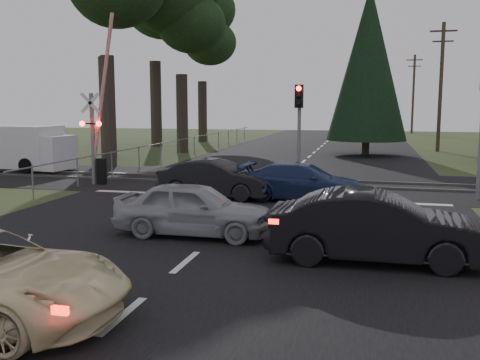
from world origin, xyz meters
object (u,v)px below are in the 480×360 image
(silver_car, at_px, (194,209))
(dark_car_far, at_px, (216,179))
(crossing_signal, at_px, (97,135))
(blue_sedan, at_px, (304,182))
(utility_pole_mid, at_px, (441,85))
(traffic_signal_center, at_px, (299,118))
(dark_hatchback, at_px, (376,227))
(utility_pole_far, at_px, (413,92))
(white_van, at_px, (19,148))

(silver_car, distance_m, dark_car_far, 5.65)
(crossing_signal, relative_size, blue_sedan, 1.56)
(utility_pole_mid, relative_size, blue_sedan, 2.02)
(crossing_signal, xyz_separation_m, traffic_signal_center, (8.27, 0.89, 0.75))
(silver_car, bearing_deg, traffic_signal_center, -10.21)
(dark_hatchback, height_order, blue_sedan, dark_hatchback)
(utility_pole_far, relative_size, dark_car_far, 2.18)
(dark_car_far, bearing_deg, utility_pole_far, -6.97)
(dark_car_far, bearing_deg, crossing_signal, 76.47)
(traffic_signal_center, relative_size, utility_pole_far, 0.46)
(crossing_signal, distance_m, utility_pole_mid, 25.78)
(dark_car_far, xyz_separation_m, white_van, (-12.13, 5.59, 0.47))
(crossing_signal, distance_m, silver_car, 10.12)
(traffic_signal_center, xyz_separation_m, dark_car_far, (-2.60, -2.81, -2.12))
(traffic_signal_center, bearing_deg, dark_car_far, -132.76)
(dark_hatchback, bearing_deg, utility_pole_far, -5.35)
(crossing_signal, height_order, traffic_signal_center, crossing_signal)
(dark_hatchback, bearing_deg, traffic_signal_center, 16.34)
(crossing_signal, relative_size, traffic_signal_center, 1.70)
(dark_hatchback, height_order, silver_car, dark_hatchback)
(blue_sedan, bearing_deg, silver_car, 164.09)
(traffic_signal_center, xyz_separation_m, silver_car, (-1.58, -8.36, -2.12))
(traffic_signal_center, bearing_deg, blue_sedan, -78.47)
(traffic_signal_center, bearing_deg, crossing_signal, -173.85)
(dark_hatchback, relative_size, blue_sedan, 1.03)
(white_van, bearing_deg, utility_pole_mid, 41.23)
(utility_pole_far, xyz_separation_m, dark_car_far, (-10.10, -47.13, -4.04))
(utility_pole_far, height_order, blue_sedan, utility_pole_far)
(silver_car, height_order, dark_car_far, silver_car)
(crossing_signal, distance_m, dark_hatchback, 14.30)
(utility_pole_mid, relative_size, dark_hatchback, 1.96)
(utility_pole_far, bearing_deg, dark_hatchback, -94.84)
(utility_pole_far, height_order, white_van, utility_pole_far)
(traffic_signal_center, xyz_separation_m, dark_hatchback, (2.93, -9.68, -2.05))
(crossing_signal, height_order, dark_hatchback, crossing_signal)
(utility_pole_far, distance_m, dark_car_far, 48.37)
(white_van, bearing_deg, dark_car_far, -20.17)
(crossing_signal, bearing_deg, traffic_signal_center, 6.15)
(blue_sedan, xyz_separation_m, white_van, (-15.27, 5.43, 0.50))
(utility_pole_mid, xyz_separation_m, white_van, (-22.23, -16.54, -3.58))
(white_van, bearing_deg, silver_car, -35.71)
(traffic_signal_center, distance_m, dark_car_far, 4.37)
(crossing_signal, height_order, silver_car, crossing_signal)
(crossing_signal, distance_m, white_van, 7.48)
(traffic_signal_center, distance_m, blue_sedan, 3.45)
(silver_car, bearing_deg, blue_sedan, -19.85)
(silver_car, bearing_deg, utility_pole_mid, -17.67)
(utility_pole_far, bearing_deg, blue_sedan, -98.43)
(dark_hatchback, xyz_separation_m, dark_car_far, (-5.53, 6.87, -0.07))
(utility_pole_far, bearing_deg, crossing_signal, -109.23)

